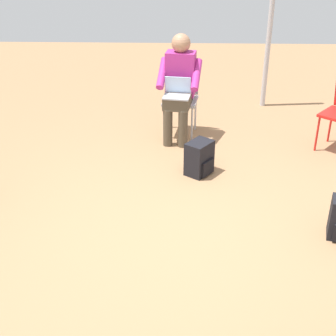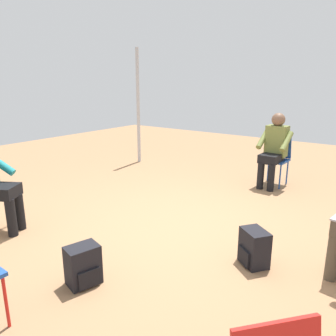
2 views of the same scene
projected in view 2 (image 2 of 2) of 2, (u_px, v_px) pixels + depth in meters
ground_plane at (177, 228)px, 4.02m from camera, size 14.01×14.01×0.00m
chair_north at (277, 156)px, 5.63m from camera, size 0.41×0.45×0.85m
person_in_olive at (274, 146)px, 5.45m from camera, size 0.50×0.53×1.24m
backpack_near_laptop_user at (254, 250)px, 3.19m from camera, size 0.34×0.33×0.36m
backpack_by_empty_chair at (83, 267)px, 2.88m from camera, size 0.29×0.32×0.36m
tent_pole_near at (138, 107)px, 7.01m from camera, size 0.07×0.07×2.42m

